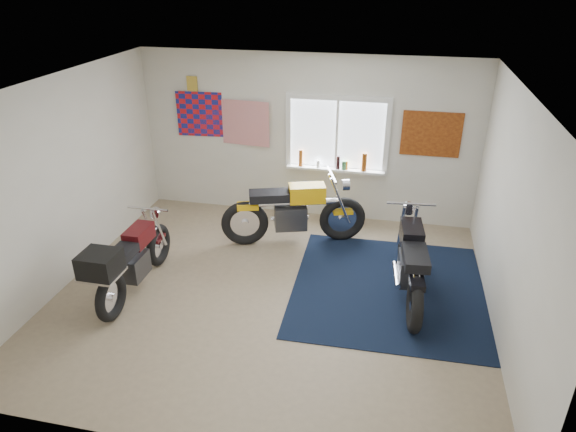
% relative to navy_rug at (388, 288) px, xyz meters
% --- Properties ---
extents(ground, '(5.50, 5.50, 0.00)m').
position_rel_navy_rug_xyz_m(ground, '(-1.51, -0.44, -0.01)').
color(ground, '#9E896B').
rests_on(ground, ground).
extents(room_shell, '(5.50, 5.50, 5.50)m').
position_rel_navy_rug_xyz_m(room_shell, '(-1.51, -0.44, 1.63)').
color(room_shell, white).
rests_on(room_shell, ground).
extents(navy_rug, '(2.55, 2.65, 0.01)m').
position_rel_navy_rug_xyz_m(navy_rug, '(0.00, 0.00, 0.00)').
color(navy_rug, black).
rests_on(navy_rug, ground).
extents(window_assembly, '(1.66, 0.17, 1.26)m').
position_rel_navy_rug_xyz_m(window_assembly, '(-1.01, 2.03, 1.36)').
color(window_assembly, white).
rests_on(window_assembly, room_shell).
extents(oil_bottles, '(1.12, 0.09, 0.30)m').
position_rel_navy_rug_xyz_m(oil_bottles, '(-0.94, 1.96, 1.01)').
color(oil_bottles, brown).
rests_on(oil_bottles, window_assembly).
extents(flag_display, '(1.60, 0.10, 1.17)m').
position_rel_navy_rug_xyz_m(flag_display, '(-3.41, 2.04, 2.14)').
color(flag_display, red).
rests_on(flag_display, room_shell).
extents(triumph_poster, '(0.90, 0.03, 0.70)m').
position_rel_navy_rug_xyz_m(triumph_poster, '(0.44, 2.04, 1.54)').
color(triumph_poster, '#A54C14').
rests_on(triumph_poster, room_shell).
extents(yellow_triumph, '(2.16, 0.90, 1.12)m').
position_rel_navy_rug_xyz_m(yellow_triumph, '(-1.50, 1.01, 0.49)').
color(yellow_triumph, black).
rests_on(yellow_triumph, ground).
extents(black_chrome_bike, '(0.64, 2.10, 1.08)m').
position_rel_navy_rug_xyz_m(black_chrome_bike, '(0.24, -0.07, 0.47)').
color(black_chrome_bike, black).
rests_on(black_chrome_bike, navy_rug).
extents(maroon_tourer, '(0.58, 1.91, 0.97)m').
position_rel_navy_rug_xyz_m(maroon_tourer, '(-3.26, -0.84, 0.50)').
color(maroon_tourer, black).
rests_on(maroon_tourer, ground).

